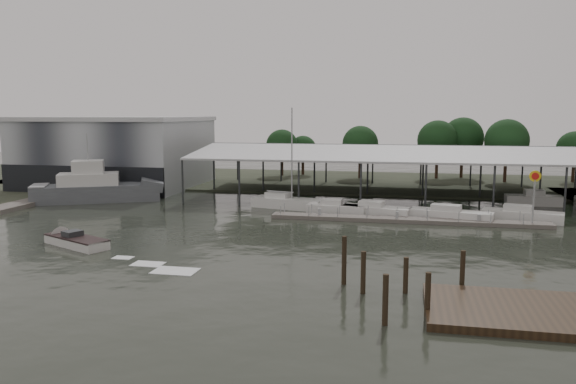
% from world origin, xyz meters
% --- Properties ---
extents(ground, '(200.00, 200.00, 0.00)m').
position_xyz_m(ground, '(0.00, 0.00, 0.00)').
color(ground, '#252922').
rests_on(ground, ground).
extents(land_strip_far, '(140.00, 30.00, 0.30)m').
position_xyz_m(land_strip_far, '(0.00, 42.00, 0.10)').
color(land_strip_far, '#3D4232').
rests_on(land_strip_far, ground).
extents(land_strip_west, '(20.00, 40.00, 0.30)m').
position_xyz_m(land_strip_west, '(-40.00, 30.00, 0.10)').
color(land_strip_west, '#3D4232').
rests_on(land_strip_west, ground).
extents(storage_warehouse, '(24.50, 20.50, 10.50)m').
position_xyz_m(storage_warehouse, '(-28.00, 29.94, 5.29)').
color(storage_warehouse, '#A8AEB3').
rests_on(storage_warehouse, ground).
extents(covered_boat_shed, '(58.24, 24.00, 6.96)m').
position_xyz_m(covered_boat_shed, '(17.00, 28.00, 6.13)').
color(covered_boat_shed, silver).
rests_on(covered_boat_shed, ground).
extents(trawler_dock, '(3.00, 18.00, 0.50)m').
position_xyz_m(trawler_dock, '(-30.00, 14.00, 0.25)').
color(trawler_dock, slate).
rests_on(trawler_dock, ground).
extents(floating_dock, '(28.00, 2.00, 1.40)m').
position_xyz_m(floating_dock, '(15.00, 10.00, 0.20)').
color(floating_dock, slate).
rests_on(floating_dock, ground).
extents(shell_fuel_sign, '(1.10, 0.18, 5.55)m').
position_xyz_m(shell_fuel_sign, '(27.00, 9.99, 3.93)').
color(shell_fuel_sign, '#999C9F').
rests_on(shell_fuel_sign, ground).
extents(grey_trawler, '(16.13, 10.99, 8.84)m').
position_xyz_m(grey_trawler, '(-23.21, 16.04, 1.58)').
color(grey_trawler, '#595E62').
rests_on(grey_trawler, ground).
extents(white_sailboat, '(8.89, 4.51, 11.86)m').
position_xyz_m(white_sailboat, '(1.29, 15.83, 0.65)').
color(white_sailboat, silver).
rests_on(white_sailboat, ground).
extents(speedboat_underway, '(17.10, 9.24, 2.00)m').
position_xyz_m(speedboat_underway, '(-12.57, -6.16, 0.39)').
color(speedboat_underway, silver).
rests_on(speedboat_underway, ground).
extents(moored_cruiser_0, '(6.55, 2.66, 1.70)m').
position_xyz_m(moored_cruiser_0, '(7.33, 13.03, 0.61)').
color(moored_cruiser_0, silver).
rests_on(moored_cruiser_0, ground).
extents(moored_cruiser_1, '(7.64, 3.90, 1.70)m').
position_xyz_m(moored_cruiser_1, '(11.67, 12.81, 0.61)').
color(moored_cruiser_1, silver).
rests_on(moored_cruiser_1, ground).
extents(moored_cruiser_2, '(8.67, 4.20, 1.70)m').
position_xyz_m(moored_cruiser_2, '(19.40, 11.87, 0.61)').
color(moored_cruiser_2, silver).
rests_on(moored_cruiser_2, ground).
extents(moored_cruiser_3, '(8.12, 4.11, 1.70)m').
position_xyz_m(moored_cruiser_3, '(26.60, 13.12, 0.61)').
color(moored_cruiser_3, silver).
rests_on(moored_cruiser_3, ground).
extents(mooring_pilings, '(7.76, 7.82, 3.78)m').
position_xyz_m(mooring_pilings, '(14.28, -14.57, 1.03)').
color(mooring_pilings, '#302618').
rests_on(mooring_pilings, ground).
extents(horizon_tree_line, '(70.44, 11.99, 10.36)m').
position_xyz_m(horizon_tree_line, '(24.56, 47.92, 6.09)').
color(horizon_tree_line, '#322016').
rests_on(horizon_tree_line, ground).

